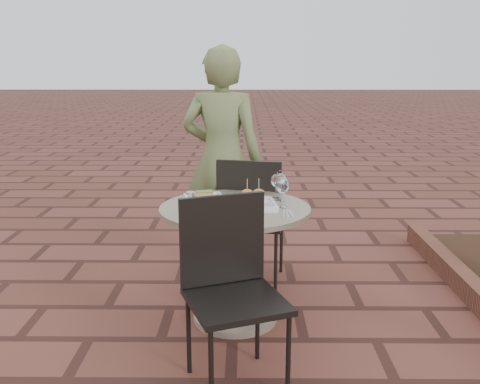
{
  "coord_description": "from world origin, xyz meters",
  "views": [
    {
      "loc": [
        0.07,
        -2.81,
        1.56
      ],
      "look_at": [
        0.04,
        0.26,
        0.82
      ],
      "focal_mm": 40.0,
      "sensor_mm": 36.0,
      "label": 1
    }
  ],
  "objects_px": {
    "cafe_table": "(235,246)",
    "plate_sliders": "(253,202)",
    "diner": "(222,159)",
    "chair_far": "(251,212)",
    "chair_near": "(230,275)",
    "plate_salmon": "(205,198)",
    "plate_tuna": "(232,217)"
  },
  "relations": [
    {
      "from": "chair_far",
      "to": "plate_salmon",
      "type": "bearing_deg",
      "value": 63.77
    },
    {
      "from": "cafe_table",
      "to": "diner",
      "type": "bearing_deg",
      "value": 96.99
    },
    {
      "from": "chair_far",
      "to": "plate_salmon",
      "type": "height_order",
      "value": "chair_far"
    },
    {
      "from": "cafe_table",
      "to": "plate_salmon",
      "type": "xyz_separation_m",
      "value": [
        -0.19,
        0.13,
        0.26
      ]
    },
    {
      "from": "plate_salmon",
      "to": "plate_tuna",
      "type": "height_order",
      "value": "plate_salmon"
    },
    {
      "from": "chair_near",
      "to": "plate_sliders",
      "type": "relative_size",
      "value": 3.16
    },
    {
      "from": "chair_far",
      "to": "chair_near",
      "type": "xyz_separation_m",
      "value": [
        -0.12,
        -1.15,
        0.0
      ]
    },
    {
      "from": "plate_salmon",
      "to": "plate_tuna",
      "type": "distance_m",
      "value": 0.44
    },
    {
      "from": "plate_salmon",
      "to": "plate_tuna",
      "type": "relative_size",
      "value": 0.88
    },
    {
      "from": "plate_salmon",
      "to": "plate_tuna",
      "type": "bearing_deg",
      "value": -66.11
    },
    {
      "from": "diner",
      "to": "plate_tuna",
      "type": "height_order",
      "value": "diner"
    },
    {
      "from": "cafe_table",
      "to": "chair_far",
      "type": "relative_size",
      "value": 0.97
    },
    {
      "from": "chair_near",
      "to": "diner",
      "type": "relative_size",
      "value": 0.55
    },
    {
      "from": "plate_salmon",
      "to": "plate_sliders",
      "type": "bearing_deg",
      "value": -25.26
    },
    {
      "from": "chair_near",
      "to": "diner",
      "type": "bearing_deg",
      "value": 72.56
    },
    {
      "from": "plate_tuna",
      "to": "chair_far",
      "type": "bearing_deg",
      "value": 81.86
    },
    {
      "from": "cafe_table",
      "to": "chair_far",
      "type": "xyz_separation_m",
      "value": [
        0.1,
        0.53,
        0.07
      ]
    },
    {
      "from": "cafe_table",
      "to": "diner",
      "type": "relative_size",
      "value": 0.53
    },
    {
      "from": "chair_far",
      "to": "plate_sliders",
      "type": "bearing_deg",
      "value": 100.19
    },
    {
      "from": "diner",
      "to": "plate_tuna",
      "type": "relative_size",
      "value": 5.23
    },
    {
      "from": "chair_near",
      "to": "plate_sliders",
      "type": "distance_m",
      "value": 0.66
    },
    {
      "from": "plate_sliders",
      "to": "plate_tuna",
      "type": "bearing_deg",
      "value": -114.67
    },
    {
      "from": "chair_near",
      "to": "chair_far",
      "type": "bearing_deg",
      "value": 63.06
    },
    {
      "from": "chair_near",
      "to": "plate_sliders",
      "type": "height_order",
      "value": "chair_near"
    },
    {
      "from": "plate_salmon",
      "to": "plate_sliders",
      "type": "xyz_separation_m",
      "value": [
        0.3,
        -0.14,
        0.01
      ]
    },
    {
      "from": "cafe_table",
      "to": "plate_sliders",
      "type": "relative_size",
      "value": 3.06
    },
    {
      "from": "cafe_table",
      "to": "chair_near",
      "type": "xyz_separation_m",
      "value": [
        -0.01,
        -0.62,
        0.07
      ]
    },
    {
      "from": "chair_far",
      "to": "plate_sliders",
      "type": "height_order",
      "value": "chair_far"
    },
    {
      "from": "plate_tuna",
      "to": "cafe_table",
      "type": "bearing_deg",
      "value": 87.27
    },
    {
      "from": "plate_tuna",
      "to": "plate_sliders",
      "type": "bearing_deg",
      "value": 65.33
    },
    {
      "from": "chair_near",
      "to": "plate_sliders",
      "type": "bearing_deg",
      "value": 57.55
    },
    {
      "from": "cafe_table",
      "to": "plate_salmon",
      "type": "relative_size",
      "value": 3.17
    }
  ]
}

